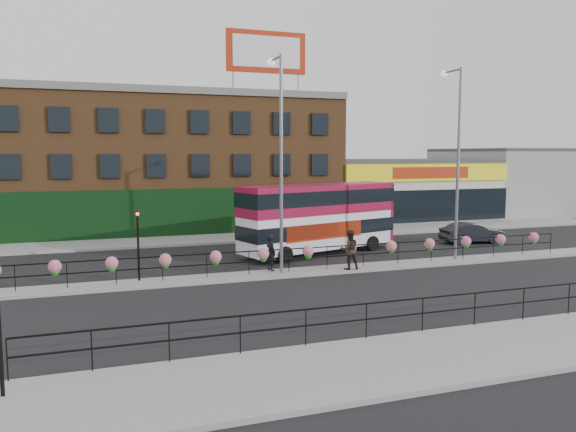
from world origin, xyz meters
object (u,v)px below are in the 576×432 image
object	(u,v)px
car	(472,233)
pedestrian_b	(349,250)
double_decker_bus	(320,211)
pedestrian_a	(271,252)
lamp_column_west	(279,145)
lamp_column_east	(456,147)

from	to	relation	value
car	pedestrian_b	xyz separation A→B (m)	(-11.50, -5.62, 0.46)
double_decker_bus	pedestrian_b	bearing A→B (deg)	-96.44
double_decker_bus	pedestrian_a	distance (m)	6.29
car	pedestrian_a	bearing A→B (deg)	114.10
lamp_column_west	lamp_column_east	bearing A→B (deg)	1.47
double_decker_bus	lamp_column_west	distance (m)	7.25
car	pedestrian_b	size ratio (longest dim) A/B	2.16
pedestrian_b	lamp_column_east	world-z (taller)	lamp_column_east
lamp_column_west	double_decker_bus	bearing A→B (deg)	49.61
pedestrian_a	pedestrian_b	world-z (taller)	pedestrian_b
car	lamp_column_east	distance (m)	8.78
pedestrian_a	pedestrian_b	distance (m)	3.87
lamp_column_west	lamp_column_east	distance (m)	10.02
double_decker_bus	car	xyz separation A→B (m)	(10.89, 0.28, -1.81)
double_decker_bus	pedestrian_a	bearing A→B (deg)	-135.11
lamp_column_east	lamp_column_west	bearing A→B (deg)	-178.53
car	double_decker_bus	bearing A→B (deg)	98.76
pedestrian_b	car	bearing A→B (deg)	-149.08
car	lamp_column_west	world-z (taller)	lamp_column_west
pedestrian_a	lamp_column_west	xyz separation A→B (m)	(0.32, -0.40, 5.20)
car	pedestrian_b	bearing A→B (deg)	123.34
lamp_column_west	pedestrian_a	bearing A→B (deg)	128.63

